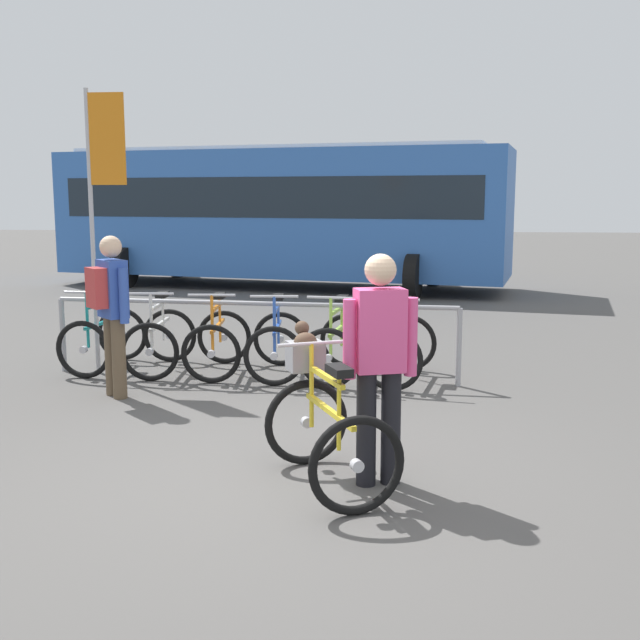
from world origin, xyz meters
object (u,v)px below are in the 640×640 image
(racked_bike_lime, at_px, (338,346))
(pedestrian_with_backpack, at_px, (111,306))
(racked_bike_teal, at_px, (104,338))
(bus_distant, at_px, (280,209))
(racked_bike_red, at_px, (401,348))
(featured_bicycle, at_px, (324,416))
(racked_bike_orange, at_px, (218,342))
(racked_bike_white, at_px, (160,340))
(banner_flag, at_px, (101,178))
(person_with_featured_bike, at_px, (379,359))
(racked_bike_blue, at_px, (277,344))

(racked_bike_lime, relative_size, pedestrian_with_backpack, 0.73)
(racked_bike_teal, relative_size, bus_distant, 0.11)
(racked_bike_red, distance_m, pedestrian_with_backpack, 3.13)
(featured_bicycle, bearing_deg, racked_bike_teal, 130.78)
(racked_bike_orange, relative_size, featured_bicycle, 0.93)
(racked_bike_white, xyz_separation_m, banner_flag, (-0.56, -0.16, 1.86))
(racked_bike_teal, relative_size, person_with_featured_bike, 0.70)
(racked_bike_blue, xyz_separation_m, racked_bike_lime, (0.70, -0.05, 0.00))
(pedestrian_with_backpack, bearing_deg, featured_bicycle, -42.56)
(racked_bike_blue, relative_size, racked_bike_lime, 0.97)
(racked_bike_blue, xyz_separation_m, banner_flag, (-1.96, -0.07, 1.86))
(person_with_featured_bike, bearing_deg, racked_bike_blue, 110.64)
(pedestrian_with_backpack, distance_m, banner_flag, 1.72)
(pedestrian_with_backpack, bearing_deg, racked_bike_orange, 55.08)
(racked_bike_red, relative_size, person_with_featured_bike, 0.72)
(racked_bike_orange, bearing_deg, featured_bicycle, -65.05)
(racked_bike_white, relative_size, pedestrian_with_backpack, 0.69)
(bus_distant, bearing_deg, banner_flag, -94.34)
(racked_bike_red, height_order, pedestrian_with_backpack, pedestrian_with_backpack)
(racked_bike_teal, height_order, featured_bicycle, featured_bicycle)
(featured_bicycle, bearing_deg, racked_bike_orange, 114.95)
(racked_bike_blue, height_order, person_with_featured_bike, person_with_featured_bike)
(racked_bike_orange, height_order, featured_bicycle, featured_bicycle)
(racked_bike_red, distance_m, featured_bicycle, 3.23)
(racked_bike_blue, height_order, racked_bike_lime, same)
(racked_bike_orange, height_order, racked_bike_red, same)
(racked_bike_orange, xyz_separation_m, racked_bike_lime, (1.40, -0.09, 0.00))
(racked_bike_teal, height_order, bus_distant, bus_distant)
(racked_bike_orange, xyz_separation_m, person_with_featured_bike, (1.94, -3.33, 0.54))
(racked_bike_lime, height_order, banner_flag, banner_flag)
(racked_bike_orange, bearing_deg, racked_bike_teal, 176.29)
(person_with_featured_bike, bearing_deg, featured_bicycle, 178.48)
(racked_bike_red, relative_size, bus_distant, 0.12)
(racked_bike_orange, distance_m, featured_bicycle, 3.66)
(racked_bike_teal, height_order, racked_bike_red, same)
(racked_bike_orange, xyz_separation_m, racked_bike_blue, (0.70, -0.05, 0.00))
(racked_bike_blue, bearing_deg, bus_distant, 98.40)
(racked_bike_lime, relative_size, racked_bike_red, 1.01)
(racked_bike_lime, distance_m, pedestrian_with_backpack, 2.52)
(person_with_featured_bike, xyz_separation_m, bus_distant, (-2.53, 12.01, 0.83))
(racked_bike_white, bearing_deg, racked_bike_blue, -3.71)
(racked_bike_teal, distance_m, racked_bike_white, 0.70)
(pedestrian_with_backpack, bearing_deg, racked_bike_red, 19.40)
(racked_bike_blue, xyz_separation_m, pedestrian_with_backpack, (-1.51, -1.11, 0.57))
(person_with_featured_bike, xyz_separation_m, pedestrian_with_backpack, (-2.74, 2.17, 0.03))
(racked_bike_teal, height_order, racked_bike_blue, same)
(racked_bike_teal, bearing_deg, featured_bicycle, -49.22)
(racked_bike_blue, height_order, banner_flag, banner_flag)
(racked_bike_white, height_order, racked_bike_blue, same)
(racked_bike_red, bearing_deg, banner_flag, 179.71)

